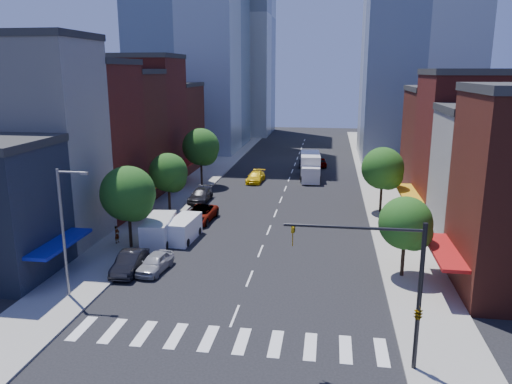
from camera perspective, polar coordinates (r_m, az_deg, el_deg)
ground at (r=33.25m, az=-2.44°, el=-13.95°), size 220.00×220.00×0.00m
sidewalk_left at (r=72.89m, az=-6.18°, el=1.49°), size 5.00×120.00×0.15m
sidewalk_right at (r=70.90m, az=13.78°, el=0.83°), size 5.00×120.00×0.15m
crosswalk at (r=30.68m, az=-3.55°, el=-16.51°), size 19.00×3.00×0.01m
bldg_left_1 at (r=49.25m, az=-24.54°, el=4.99°), size 12.00×8.00×18.00m
bldg_left_2 at (r=56.63m, az=-19.83°, el=5.38°), size 12.00×9.00×16.00m
bldg_left_3 at (r=64.24m, az=-16.24°, el=6.10°), size 12.00×8.00×15.00m
bldg_left_4 at (r=71.89m, az=-13.49°, el=7.83°), size 12.00×9.00×17.00m
bldg_left_5 at (r=80.94m, az=-10.92°, el=7.16°), size 12.00×10.00×13.00m
bldg_right_1 at (r=47.42m, az=27.11°, el=0.73°), size 12.00×8.00×12.00m
bldg_right_2 at (r=55.62m, az=24.42°, el=4.30°), size 12.00×10.00×15.00m
bldg_right_3 at (r=65.33m, az=22.02°, el=4.88°), size 12.00×10.00×13.00m
tower_far_w at (r=126.75m, az=-2.48°, el=19.42°), size 18.00×18.00×56.00m
traffic_signal at (r=27.20m, az=17.00°, el=-11.42°), size 7.24×2.24×8.00m
streetlight at (r=36.10m, az=-20.99°, el=-3.56°), size 2.25×0.25×9.00m
tree_left_near at (r=44.58m, az=-14.27°, el=-0.42°), size 4.80×4.80×7.30m
tree_left_mid at (r=54.69m, az=-9.87°, el=2.03°), size 4.20×4.20×6.65m
tree_left_far at (r=67.79m, az=-6.21°, el=4.98°), size 5.00×5.00×7.75m
tree_right_near at (r=38.95m, az=16.93°, el=-3.67°), size 4.00×4.00×6.20m
tree_right_far at (r=56.14m, az=14.43°, el=2.45°), size 4.60×4.60×7.20m
parked_car_front at (r=40.39m, az=-11.46°, el=-7.90°), size 2.18×4.48×1.47m
parked_car_second at (r=40.66m, az=-14.24°, el=-7.81°), size 1.89×4.92×1.60m
parked_car_third at (r=52.56m, az=-6.42°, el=-2.52°), size 3.04×5.95×1.61m
parked_car_rear at (r=60.39m, az=-6.36°, el=-0.39°), size 2.21×5.41×1.57m
cargo_van_near at (r=46.97m, az=-8.30°, el=-4.25°), size 2.28×5.08×2.12m
cargo_van_far at (r=46.43m, az=-11.08°, el=-4.41°), size 2.86×5.82×2.39m
taxi at (r=70.53m, az=-0.03°, el=1.72°), size 2.45×5.27×1.49m
traffic_car_oncoming at (r=81.99m, az=5.42°, el=3.30°), size 1.64×4.08×1.32m
traffic_car_far at (r=82.73m, az=7.38°, el=3.41°), size 2.34×4.68×1.53m
box_truck at (r=73.16m, az=6.21°, el=2.85°), size 3.26×9.15×3.62m
pedestrian_near at (r=47.15m, az=-15.60°, el=-4.70°), size 0.50×0.65×1.58m
pedestrian_far at (r=49.33m, az=-11.11°, el=-3.52°), size 0.71×0.89×1.75m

